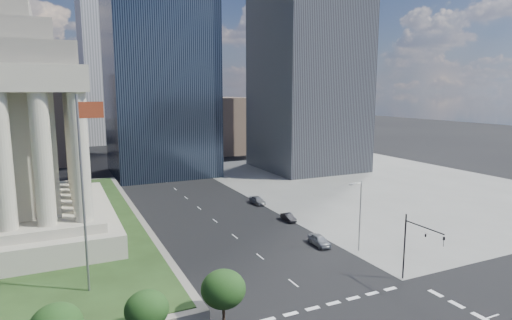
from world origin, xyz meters
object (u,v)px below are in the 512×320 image
traffic_signal_ne (417,241)px  parked_sedan_near (319,240)px  flagpole (84,184)px  parked_sedan_far (258,200)px  street_lamp_north (359,212)px  parked_sedan_mid (288,217)px

traffic_signal_ne → parked_sedan_near: 16.40m
flagpole → traffic_signal_ne: size_ratio=2.50×
parked_sedan_far → flagpole: bearing=-139.9°
street_lamp_north → parked_sedan_far: bearing=93.6°
parked_sedan_near → parked_sedan_far: parked_sedan_far is taller
parked_sedan_near → street_lamp_north: bearing=-45.3°
parked_sedan_near → parked_sedan_mid: parked_sedan_near is taller
parked_sedan_far → parked_sedan_mid: bearing=-91.9°
flagpole → parked_sedan_far: bearing=42.0°
traffic_signal_ne → street_lamp_north: size_ratio=0.80×
traffic_signal_ne → parked_sedan_far: 40.57m
flagpole → parked_sedan_far: size_ratio=4.38×
street_lamp_north → parked_sedan_mid: (-1.83, 16.52, -5.03)m
street_lamp_north → parked_sedan_mid: bearing=96.3°
parked_sedan_near → parked_sedan_far: size_ratio=1.00×
traffic_signal_ne → street_lamp_north: 11.34m
traffic_signal_ne → parked_sedan_mid: 28.22m
traffic_signal_ne → parked_sedan_near: (-2.80, 15.53, -4.47)m
traffic_signal_ne → parked_sedan_far: bearing=91.4°
parked_sedan_near → parked_sedan_far: 24.84m
traffic_signal_ne → street_lamp_north: street_lamp_north is taller
parked_sedan_mid → parked_sedan_far: (0.00, 12.49, 0.15)m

